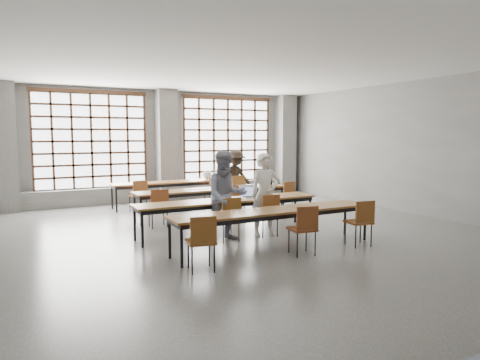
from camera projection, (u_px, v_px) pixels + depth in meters
name	position (u px, v px, depth m)	size (l,w,h in m)	color
floor	(245.00, 233.00, 9.13)	(11.00, 11.00, 0.00)	#51514F
ceiling	(246.00, 66.00, 8.76)	(11.00, 11.00, 0.00)	silver
wall_back	(164.00, 145.00, 13.78)	(10.00, 10.00, 0.00)	#5A5A57
wall_right	(412.00, 148.00, 11.26)	(11.00, 11.00, 0.00)	#5A5A57
column_left	(5.00, 147.00, 11.45)	(0.60, 0.55, 3.50)	#585856
column_mid	(167.00, 146.00, 13.53)	(0.60, 0.55, 3.50)	#585856
column_right	(285.00, 144.00, 15.62)	(0.60, 0.55, 3.50)	#585856
window_left	(91.00, 141.00, 12.65)	(3.32, 0.12, 3.00)	white
window_right	(228.00, 140.00, 14.74)	(3.32, 0.12, 3.00)	white
sill_ledge	(167.00, 192.00, 13.76)	(9.80, 0.35, 0.50)	#585856
desk_row_a	(180.00, 183.00, 12.66)	(4.00, 0.70, 0.73)	brown
desk_row_b	(212.00, 191.00, 10.88)	(4.00, 0.70, 0.73)	brown
desk_row_c	(228.00, 202.00, 9.01)	(4.00, 0.70, 0.73)	brown
desk_row_d	(275.00, 213.00, 7.80)	(4.00, 0.70, 0.73)	brown
chair_back_left	(139.00, 193.00, 11.47)	(0.46, 0.47, 0.88)	maroon
chair_back_mid	(214.00, 188.00, 12.49)	(0.44, 0.45, 0.88)	brown
chair_back_right	(237.00, 187.00, 12.85)	(0.47, 0.48, 0.88)	brown
chair_mid_left	(159.00, 204.00, 9.59)	(0.45, 0.45, 0.88)	brown
chair_mid_centre	(237.00, 198.00, 10.51)	(0.51, 0.51, 0.88)	brown
chair_mid_right	(286.00, 194.00, 11.18)	(0.50, 0.50, 0.88)	brown
chair_front_left	(229.00, 215.00, 8.33)	(0.42, 0.43, 0.88)	brown
chair_front_right	(268.00, 211.00, 8.75)	(0.44, 0.44, 0.88)	brown
chair_near_left	(202.00, 237.00, 6.47)	(0.49, 0.50, 0.88)	brown
chair_near_mid	(304.00, 225.00, 7.35)	(0.48, 0.49, 0.88)	brown
chair_near_right	(361.00, 218.00, 7.95)	(0.48, 0.48, 0.88)	brown
student_male	(265.00, 195.00, 8.83)	(0.62, 0.41, 1.71)	silver
student_female	(226.00, 196.00, 8.41)	(0.86, 0.67, 1.78)	#172247
student_back	(236.00, 177.00, 12.94)	(1.05, 0.60, 1.63)	black
laptop_front	(249.00, 194.00, 9.35)	(0.36, 0.30, 0.26)	#B8B8BD
laptop_back	(220.00, 176.00, 13.37)	(0.43, 0.39, 0.26)	silver
mouse	(267.00, 196.00, 9.43)	(0.10, 0.06, 0.04)	white
green_box	(225.00, 197.00, 9.05)	(0.25, 0.09, 0.09)	#2B832C
phone	(238.00, 199.00, 9.00)	(0.13, 0.06, 0.01)	black
paper_sheet_a	(190.00, 190.00, 10.63)	(0.30, 0.21, 0.00)	white
paper_sheet_b	(202.00, 189.00, 10.69)	(0.30, 0.21, 0.00)	silver
paper_sheet_c	(216.00, 188.00, 10.91)	(0.30, 0.21, 0.00)	white
backpack	(265.00, 178.00, 11.63)	(0.32, 0.20, 0.40)	black
plastic_bag	(207.00, 175.00, 13.10)	(0.26, 0.21, 0.29)	silver
red_pouch	(201.00, 239.00, 6.55)	(0.20, 0.08, 0.06)	#AA142F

